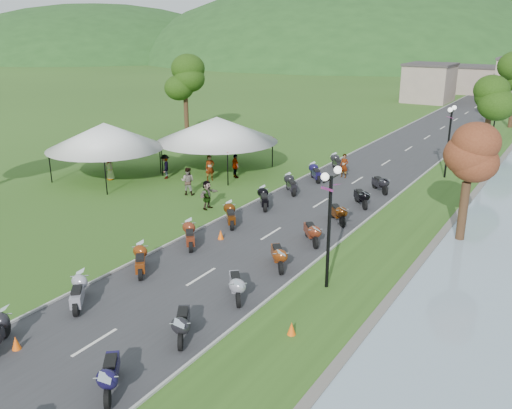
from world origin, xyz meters
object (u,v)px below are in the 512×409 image
Objects in this scene: vendor_tent_main at (217,144)px; pedestrian_b at (188,195)px; pedestrian_c at (166,178)px; pedestrian_a at (210,180)px.

pedestrian_b is (2.01, -6.07, -2.00)m from vendor_tent_main.
pedestrian_c is at bearing -50.02° from pedestrian_b.
vendor_tent_main reaches higher than pedestrian_c.
pedestrian_c is (-1.77, -3.87, -2.00)m from vendor_tent_main.
pedestrian_a reaches higher than pedestrian_b.
pedestrian_a is (1.23, -2.63, -2.00)m from vendor_tent_main.
pedestrian_a reaches higher than pedestrian_c.
vendor_tent_main is at bearing 60.97° from pedestrian_a.
pedestrian_c is (-3.00, -1.23, 0.00)m from pedestrian_a.
vendor_tent_main is 3.46× the size of pedestrian_c.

